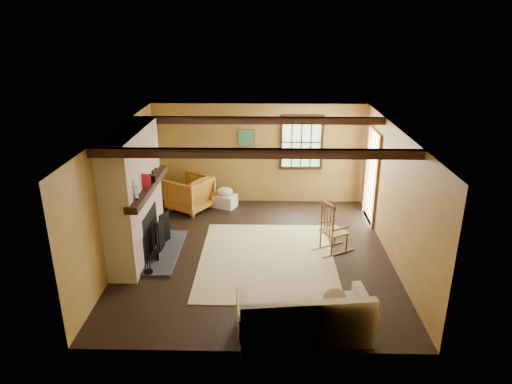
{
  "coord_description": "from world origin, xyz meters",
  "views": [
    {
      "loc": [
        0.17,
        -7.74,
        4.17
      ],
      "look_at": [
        -0.02,
        0.4,
        1.12
      ],
      "focal_mm": 32.0,
      "sensor_mm": 36.0,
      "label": 1
    }
  ],
  "objects_px": {
    "fireplace": "(135,199)",
    "sofa": "(305,320)",
    "rocking_chair": "(333,230)",
    "armchair": "(190,193)",
    "laundry_basket": "(225,201)"
  },
  "relations": [
    {
      "from": "sofa",
      "to": "armchair",
      "type": "bearing_deg",
      "value": 110.51
    },
    {
      "from": "rocking_chair",
      "to": "armchair",
      "type": "bearing_deg",
      "value": 26.69
    },
    {
      "from": "fireplace",
      "to": "sofa",
      "type": "bearing_deg",
      "value": -39.12
    },
    {
      "from": "fireplace",
      "to": "laundry_basket",
      "type": "distance_m",
      "value": 2.91
    },
    {
      "from": "rocking_chair",
      "to": "armchair",
      "type": "distance_m",
      "value": 3.66
    },
    {
      "from": "rocking_chair",
      "to": "sofa",
      "type": "distance_m",
      "value": 2.66
    },
    {
      "from": "rocking_chair",
      "to": "laundry_basket",
      "type": "relative_size",
      "value": 2.08
    },
    {
      "from": "sofa",
      "to": "laundry_basket",
      "type": "distance_m",
      "value": 4.99
    },
    {
      "from": "rocking_chair",
      "to": "armchair",
      "type": "relative_size",
      "value": 1.16
    },
    {
      "from": "fireplace",
      "to": "sofa",
      "type": "distance_m",
      "value": 3.89
    },
    {
      "from": "fireplace",
      "to": "sofa",
      "type": "xyz_separation_m",
      "value": [
        2.95,
        -2.4,
        -0.84
      ]
    },
    {
      "from": "rocking_chair",
      "to": "laundry_basket",
      "type": "distance_m",
      "value": 3.15
    },
    {
      "from": "fireplace",
      "to": "laundry_basket",
      "type": "xyz_separation_m",
      "value": [
        1.43,
        2.35,
        -0.95
      ]
    },
    {
      "from": "fireplace",
      "to": "sofa",
      "type": "height_order",
      "value": "fireplace"
    },
    {
      "from": "fireplace",
      "to": "armchair",
      "type": "xyz_separation_m",
      "value": [
        0.62,
        2.17,
        -0.7
      ]
    }
  ]
}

